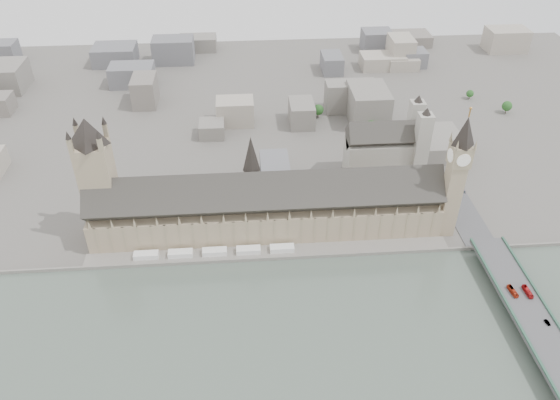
{
  "coord_description": "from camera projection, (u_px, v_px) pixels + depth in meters",
  "views": [
    {
      "loc": [
        -14.87,
        -313.39,
        270.8
      ],
      "look_at": [
        11.11,
        27.56,
        23.45
      ],
      "focal_mm": 35.0,
      "sensor_mm": 36.0,
      "label": 1
    }
  ],
  "objects": [
    {
      "name": "car_approach",
      "position": [
        464.0,
        191.0,
        453.37
      ],
      "size": [
        2.61,
        5.0,
        1.38
      ],
      "primitive_type": "imported",
      "rotation": [
        0.0,
        0.0,
        0.15
      ],
      "color": "gray",
      "rests_on": "westminster_bridge"
    },
    {
      "name": "embankment_wall",
      "position": [
        269.0,
        259.0,
        399.82
      ],
      "size": [
        600.0,
        1.5,
        3.0
      ],
      "primitive_type": "cube",
      "color": "slate",
      "rests_on": "ground"
    },
    {
      "name": "city_skyline_inland",
      "position": [
        255.0,
        88.0,
        599.61
      ],
      "size": [
        720.0,
        360.0,
        38.0
      ],
      "primitive_type": null,
      "color": "gray",
      "rests_on": "ground"
    },
    {
      "name": "ground",
      "position": [
        268.0,
        247.0,
        412.81
      ],
      "size": [
        900.0,
        900.0,
        0.0
      ],
      "primitive_type": "plane",
      "color": "#595651",
      "rests_on": "ground"
    },
    {
      "name": "park_trees",
      "position": [
        252.0,
        194.0,
        456.27
      ],
      "size": [
        110.0,
        30.0,
        15.0
      ],
      "primitive_type": null,
      "color": "#20491A",
      "rests_on": "ground"
    },
    {
      "name": "car_silver",
      "position": [
        547.0,
        322.0,
        338.09
      ],
      "size": [
        2.43,
        5.04,
        1.59
      ],
      "primitive_type": "imported",
      "rotation": [
        0.0,
        0.0,
        0.16
      ],
      "color": "gray",
      "rests_on": "westminster_bridge"
    },
    {
      "name": "westminster_abbey",
      "position": [
        387.0,
        149.0,
        481.69
      ],
      "size": [
        68.0,
        36.0,
        64.0
      ],
      "color": "#A5A095",
      "rests_on": "ground"
    },
    {
      "name": "red_bus_north",
      "position": [
        513.0,
        291.0,
        358.91
      ],
      "size": [
        3.8,
        11.2,
        3.06
      ],
      "primitive_type": "imported",
      "rotation": [
        0.0,
        0.0,
        0.11
      ],
      "color": "#B82E15",
      "rests_on": "westminster_bridge"
    },
    {
      "name": "river_terrace",
      "position": [
        269.0,
        253.0,
        406.17
      ],
      "size": [
        270.0,
        15.0,
        2.0
      ],
      "primitive_type": "cube",
      "color": "slate",
      "rests_on": "ground"
    },
    {
      "name": "central_tower",
      "position": [
        251.0,
        164.0,
        399.26
      ],
      "size": [
        13.0,
        13.0,
        48.0
      ],
      "color": "gray",
      "rests_on": "ground"
    },
    {
      "name": "victoria_tower",
      "position": [
        97.0,
        174.0,
        393.95
      ],
      "size": [
        30.0,
        30.0,
        100.0
      ],
      "color": "gray",
      "rests_on": "ground"
    },
    {
      "name": "red_bus_south",
      "position": [
        528.0,
        292.0,
        358.5
      ],
      "size": [
        3.08,
        11.61,
        3.21
      ],
      "primitive_type": "imported",
      "rotation": [
        0.0,
        0.0,
        0.03
      ],
      "color": "#B21618",
      "rests_on": "westminster_bridge"
    },
    {
      "name": "palace_of_westminster",
      "position": [
        266.0,
        207.0,
        415.42
      ],
      "size": [
        265.0,
        40.73,
        55.44
      ],
      "color": "gray",
      "rests_on": "ground"
    },
    {
      "name": "terrace_tents",
      "position": [
        215.0,
        252.0,
        402.35
      ],
      "size": [
        118.0,
        7.0,
        4.0
      ],
      "color": "white",
      "rests_on": "river_terrace"
    },
    {
      "name": "elizabeth_tower",
      "position": [
        457.0,
        169.0,
        393.73
      ],
      "size": [
        17.0,
        17.0,
        107.5
      ],
      "color": "gray",
      "rests_on": "ground"
    },
    {
      "name": "westminster_bridge",
      "position": [
        528.0,
        318.0,
        349.09
      ],
      "size": [
        25.0,
        325.0,
        10.25
      ],
      "primitive_type": "cube",
      "color": "#474749",
      "rests_on": "ground"
    }
  ]
}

